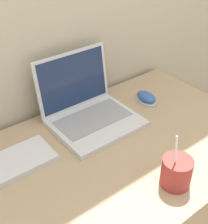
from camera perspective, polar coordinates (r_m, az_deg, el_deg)
desk at (r=1.39m, az=0.56°, el=-19.47°), size 1.22×0.70×0.78m
laptop at (r=1.23m, az=-2.92°, el=0.71°), size 0.33×0.31×0.25m
drink_cup at (r=0.99m, az=13.10°, el=-10.58°), size 0.09×0.09×0.19m
computer_mouse at (r=1.37m, az=7.73°, el=2.65°), size 0.06×0.11×0.04m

